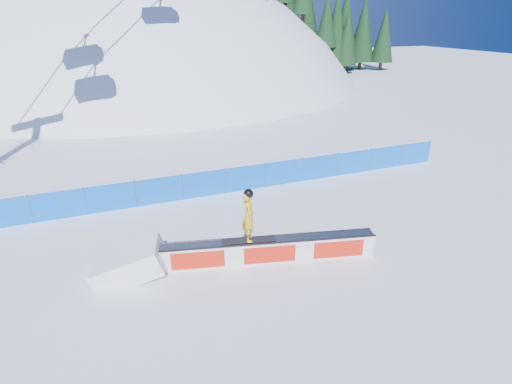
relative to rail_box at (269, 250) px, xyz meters
name	(u,v)px	position (x,y,z in m)	size (l,w,h in m)	color
ground	(286,234)	(1.35, 1.44, -0.43)	(160.00, 160.00, 0.00)	white
snow_hill	(158,207)	(1.35, 43.44, -18.43)	(64.00, 64.00, 64.00)	white
safety_fence	(245,178)	(1.35, 5.94, 0.18)	(22.05, 0.05, 1.30)	blue
rail_box	(269,250)	(0.00, 0.00, 0.00)	(7.13, 2.16, 0.86)	silver
snow_ramp	(131,272)	(-4.38, 1.04, -0.43)	(2.17, 1.45, 0.81)	white
snowboarder	(249,216)	(-0.65, 0.15, 1.34)	(1.77, 0.71, 1.83)	black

